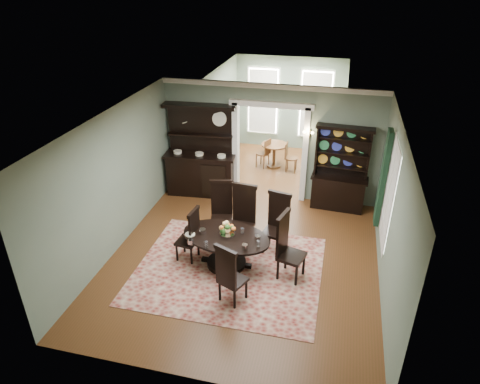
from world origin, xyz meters
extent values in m
cube|color=#572E17|center=(0.00, 0.00, -0.01)|extent=(5.50, 6.00, 0.01)
cube|color=white|center=(0.00, 0.00, 3.00)|extent=(5.50, 6.00, 0.01)
cube|color=slate|center=(-2.75, 0.00, 1.50)|extent=(0.01, 6.00, 3.00)
cube|color=slate|center=(2.75, 0.00, 1.50)|extent=(0.01, 6.00, 3.00)
cube|color=slate|center=(0.00, -3.00, 1.50)|extent=(5.50, 0.01, 3.00)
cube|color=slate|center=(-1.83, 3.00, 1.50)|extent=(1.85, 0.01, 3.00)
cube|color=slate|center=(1.83, 3.00, 1.50)|extent=(1.85, 0.01, 3.00)
cube|color=slate|center=(0.00, 3.00, 2.75)|extent=(1.80, 0.01, 0.50)
cube|color=silver|center=(0.00, 2.95, 2.94)|extent=(5.50, 0.10, 0.12)
cube|color=#572E17|center=(0.00, 4.75, -0.01)|extent=(3.50, 3.50, 0.01)
cube|color=white|center=(0.00, 4.75, 3.00)|extent=(3.50, 3.50, 0.01)
cube|color=slate|center=(-1.75, 4.75, 1.50)|extent=(0.01, 3.50, 3.00)
cube|color=slate|center=(1.75, 4.75, 1.50)|extent=(0.01, 3.50, 3.00)
cube|color=slate|center=(0.00, 6.50, 1.50)|extent=(3.50, 0.01, 3.00)
cube|color=silver|center=(-0.85, 6.45, 1.55)|extent=(1.05, 0.06, 2.20)
cube|color=silver|center=(0.85, 6.45, 1.55)|extent=(1.05, 0.06, 2.20)
cube|color=silver|center=(-0.90, 3.00, 1.25)|extent=(0.14, 0.25, 2.50)
cube|color=silver|center=(0.90, 3.00, 1.25)|extent=(0.14, 0.25, 2.50)
cube|color=silver|center=(0.00, 3.00, 2.50)|extent=(2.08, 0.25, 0.14)
cube|color=white|center=(2.74, 0.60, 1.60)|extent=(0.02, 1.10, 2.00)
cube|color=silver|center=(2.73, 0.60, 1.60)|extent=(0.01, 1.22, 2.12)
cube|color=#16311D|center=(2.65, 1.28, 1.60)|extent=(0.10, 0.35, 2.10)
cube|color=#B58E30|center=(0.95, 2.92, 1.85)|extent=(0.08, 0.05, 0.18)
sphere|color=#FFD88C|center=(0.85, 2.77, 1.93)|extent=(0.07, 0.07, 0.07)
sphere|color=#FFD88C|center=(1.05, 2.77, 1.93)|extent=(0.07, 0.07, 0.07)
cube|color=maroon|center=(-0.20, -0.37, 0.01)|extent=(3.69, 3.09, 0.01)
ellipsoid|color=black|center=(-0.29, -0.22, 0.69)|extent=(1.97, 1.41, 0.05)
cylinder|color=black|center=(-0.29, -0.22, 0.66)|extent=(1.92, 1.92, 0.03)
cylinder|color=black|center=(-0.29, -0.22, 0.36)|extent=(0.23, 0.23, 0.63)
cylinder|color=black|center=(-0.29, -0.22, 0.05)|extent=(0.80, 0.80, 0.10)
cylinder|color=silver|center=(-0.27, -0.19, 0.74)|extent=(0.31, 0.31, 0.06)
cube|color=black|center=(-0.65, 0.72, 0.48)|extent=(0.57, 0.55, 0.06)
cube|color=black|center=(-0.70, 0.93, 0.89)|extent=(0.48, 0.16, 0.81)
cube|color=black|center=(-0.70, 0.93, 1.31)|extent=(0.52, 0.19, 0.08)
cylinder|color=black|center=(-0.80, 0.50, 0.24)|extent=(0.05, 0.05, 0.48)
cylinder|color=black|center=(-0.43, 0.58, 0.24)|extent=(0.05, 0.05, 0.48)
cylinder|color=black|center=(-0.88, 0.86, 0.24)|extent=(0.05, 0.05, 0.48)
cylinder|color=black|center=(-0.51, 0.95, 0.24)|extent=(0.05, 0.05, 0.48)
cube|color=black|center=(-0.15, 0.47, 0.51)|extent=(0.55, 0.53, 0.07)
cube|color=black|center=(-0.13, 0.69, 0.95)|extent=(0.51, 0.10, 0.86)
cube|color=black|center=(-0.13, 0.69, 1.40)|extent=(0.56, 0.12, 0.09)
cylinder|color=black|center=(-0.36, 0.29, 0.25)|extent=(0.06, 0.06, 0.51)
cylinder|color=black|center=(0.03, 0.25, 0.25)|extent=(0.06, 0.06, 0.51)
cylinder|color=black|center=(-0.33, 0.69, 0.25)|extent=(0.06, 0.06, 0.51)
cylinder|color=black|center=(0.07, 0.65, 0.25)|extent=(0.06, 0.06, 0.51)
cube|color=black|center=(0.58, 0.49, 0.47)|extent=(0.56, 0.55, 0.06)
cube|color=black|center=(0.62, 0.69, 0.89)|extent=(0.47, 0.15, 0.80)
cube|color=black|center=(0.62, 0.69, 1.30)|extent=(0.52, 0.18, 0.08)
cylinder|color=black|center=(0.36, 0.35, 0.24)|extent=(0.05, 0.05, 0.47)
cylinder|color=black|center=(0.72, 0.27, 0.24)|extent=(0.05, 0.05, 0.47)
cylinder|color=black|center=(0.44, 0.71, 0.24)|extent=(0.05, 0.05, 0.47)
cylinder|color=black|center=(0.80, 0.63, 0.24)|extent=(0.05, 0.05, 0.47)
cube|color=black|center=(-1.14, -0.19, 0.43)|extent=(0.45, 0.47, 0.06)
cube|color=black|center=(-0.96, -0.21, 0.80)|extent=(0.09, 0.43, 0.72)
cube|color=black|center=(-0.96, -0.21, 1.16)|extent=(0.12, 0.47, 0.07)
cylinder|color=black|center=(-1.29, 0.00, 0.21)|extent=(0.05, 0.05, 0.43)
cylinder|color=black|center=(-1.32, -0.34, 0.21)|extent=(0.05, 0.05, 0.43)
cylinder|color=black|center=(-0.96, -0.04, 0.21)|extent=(0.05, 0.05, 0.43)
cylinder|color=black|center=(-0.99, -0.37, 0.21)|extent=(0.05, 0.05, 0.43)
cube|color=black|center=(1.04, -0.29, 0.49)|extent=(0.58, 0.60, 0.06)
cube|color=black|center=(0.83, -0.24, 0.92)|extent=(0.18, 0.49, 0.84)
cube|color=black|center=(0.83, -0.24, 1.35)|extent=(0.21, 0.54, 0.09)
cylinder|color=black|center=(1.18, -0.53, 0.25)|extent=(0.05, 0.05, 0.49)
cylinder|color=black|center=(1.28, -0.16, 0.25)|extent=(0.05, 0.05, 0.49)
cylinder|color=black|center=(0.80, -0.43, 0.25)|extent=(0.05, 0.05, 0.49)
cylinder|color=black|center=(0.90, -0.06, 0.25)|extent=(0.05, 0.05, 0.49)
cube|color=black|center=(0.10, -1.19, 0.44)|extent=(0.58, 0.57, 0.06)
cube|color=black|center=(0.02, -1.36, 0.83)|extent=(0.42, 0.22, 0.75)
cube|color=black|center=(0.02, -1.36, 1.21)|extent=(0.47, 0.26, 0.08)
cylinder|color=black|center=(0.33, -1.10, 0.22)|extent=(0.05, 0.05, 0.44)
cylinder|color=black|center=(0.01, -0.96, 0.22)|extent=(0.05, 0.05, 0.44)
cylinder|color=black|center=(0.19, -1.41, 0.22)|extent=(0.05, 0.05, 0.44)
cylinder|color=black|center=(-0.13, -1.27, 0.22)|extent=(0.05, 0.05, 0.44)
cube|color=black|center=(-1.78, 2.68, 0.54)|extent=(1.78, 0.74, 1.08)
cube|color=black|center=(-1.78, 2.68, 1.10)|extent=(1.89, 0.81, 0.05)
cube|color=black|center=(-1.78, 2.91, 1.75)|extent=(1.73, 0.24, 1.28)
cube|color=black|center=(-1.78, 2.81, 1.62)|extent=(1.70, 0.45, 0.04)
cube|color=black|center=(-1.78, 2.78, 2.38)|extent=(1.87, 0.54, 0.09)
cube|color=black|center=(1.81, 2.73, 0.41)|extent=(1.31, 0.53, 0.82)
cube|color=black|center=(1.81, 2.73, 0.83)|extent=(1.40, 0.59, 0.04)
cube|color=black|center=(1.81, 2.91, 1.46)|extent=(1.28, 0.13, 1.24)
cube|color=black|center=(1.19, 2.82, 1.46)|extent=(0.06, 0.24, 1.28)
cube|color=black|center=(2.43, 2.82, 1.46)|extent=(0.06, 0.24, 1.28)
cube|color=black|center=(1.81, 2.80, 2.10)|extent=(1.39, 0.38, 0.07)
cube|color=black|center=(1.81, 2.82, 1.10)|extent=(1.29, 0.32, 0.03)
cube|color=black|center=(1.81, 2.82, 1.46)|extent=(1.29, 0.32, 0.03)
cube|color=black|center=(1.81, 2.82, 1.83)|extent=(1.29, 0.32, 0.03)
cylinder|color=brown|center=(-0.17, 4.85, 0.71)|extent=(0.79, 0.79, 0.04)
cylinder|color=brown|center=(-0.17, 4.85, 0.36)|extent=(0.10, 0.10, 0.69)
cylinder|color=brown|center=(-0.17, 4.85, 0.03)|extent=(0.43, 0.43, 0.06)
cylinder|color=brown|center=(-0.51, 4.75, 0.43)|extent=(0.38, 0.38, 0.04)
cube|color=brown|center=(-0.35, 4.69, 0.67)|extent=(0.15, 0.33, 0.48)
cylinder|color=brown|center=(-0.58, 4.92, 0.22)|extent=(0.03, 0.03, 0.43)
cylinder|color=brown|center=(-0.68, 4.67, 0.22)|extent=(0.03, 0.03, 0.43)
cylinder|color=brown|center=(-0.33, 4.82, 0.22)|extent=(0.03, 0.03, 0.43)
cylinder|color=brown|center=(-0.43, 4.57, 0.22)|extent=(0.03, 0.03, 0.43)
cylinder|color=brown|center=(0.39, 4.63, 0.42)|extent=(0.37, 0.37, 0.04)
cube|color=brown|center=(0.22, 4.64, 0.65)|extent=(0.04, 0.34, 0.46)
cylinder|color=brown|center=(0.51, 4.49, 0.21)|extent=(0.03, 0.03, 0.42)
cylinder|color=brown|center=(0.52, 4.75, 0.21)|extent=(0.03, 0.03, 0.42)
cylinder|color=brown|center=(0.25, 4.50, 0.21)|extent=(0.03, 0.03, 0.42)
cylinder|color=brown|center=(0.26, 4.76, 0.21)|extent=(0.03, 0.03, 0.42)
camera|label=1|loc=(1.65, -7.05, 5.47)|focal=32.00mm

